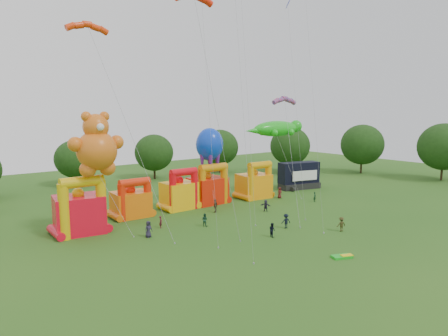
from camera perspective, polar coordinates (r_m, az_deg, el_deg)
ground at (r=41.51m, az=17.68°, el=-12.91°), size 160.00×160.00×0.00m
tree_ring at (r=39.13m, az=16.37°, el=-4.56°), size 122.42×124.51×12.07m
bouncy_castle_0 at (r=51.11m, az=-19.90°, el=-5.85°), size 6.19×5.24×7.14m
bouncy_castle_1 at (r=56.85m, az=-13.06°, el=-4.74°), size 5.02×4.10×5.60m
bouncy_castle_2 at (r=60.23m, az=-6.31°, el=-3.59°), size 4.89×3.96×6.30m
bouncy_castle_3 at (r=63.35m, az=-2.21°, el=-2.89°), size 5.65×4.61×6.53m
bouncy_castle_4 at (r=67.56m, az=4.42°, el=-2.27°), size 5.58×4.70×6.31m
stage_trailer at (r=76.68m, az=10.67°, el=-1.10°), size 8.30×4.67×5.06m
teddy_bear_kite at (r=48.25m, az=-16.87°, el=0.18°), size 6.52×5.67×14.68m
gecko_kite at (r=68.70m, az=8.24°, el=3.30°), size 12.95×7.12×13.06m
octopus_kite at (r=62.22m, az=-1.99°, el=1.87°), size 4.28×5.27×12.09m
parafoil_kites at (r=48.60m, az=-0.91°, el=3.44°), size 32.58×13.06×27.43m
diamond_kites at (r=48.49m, az=5.72°, el=9.15°), size 18.58×16.01×35.14m
folded_kite_bundle at (r=42.78m, az=16.56°, el=-12.02°), size 2.23×1.67×0.31m
spectator_0 at (r=47.84m, az=-10.74°, el=-8.58°), size 1.04×0.76×1.95m
spectator_1 at (r=51.21m, az=-9.03°, el=-7.63°), size 0.63×0.69×1.57m
spectator_2 at (r=51.45m, az=-2.78°, el=-7.40°), size 0.93×1.01×1.68m
spectator_3 at (r=51.12m, az=8.84°, el=-7.50°), size 1.35×1.05×1.84m
spectator_4 at (r=58.14m, az=-1.23°, el=-5.41°), size 1.23×1.01×1.96m
spectator_5 at (r=59.00m, az=5.97°, el=-5.38°), size 1.15×1.64×1.70m
spectator_6 at (r=67.97m, az=7.97°, el=-3.52°), size 1.00×0.74×1.87m
spectator_7 at (r=66.39m, az=12.84°, el=-4.05°), size 0.68×0.57×1.61m
spectator_8 at (r=47.58m, az=6.90°, el=-8.76°), size 0.81×0.94×1.67m
spectator_9 at (r=51.30m, az=16.41°, el=-7.71°), size 1.31×0.99×1.80m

